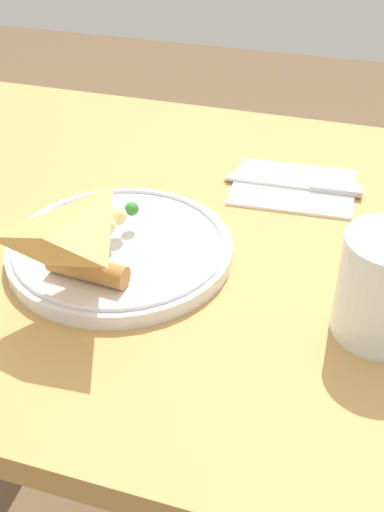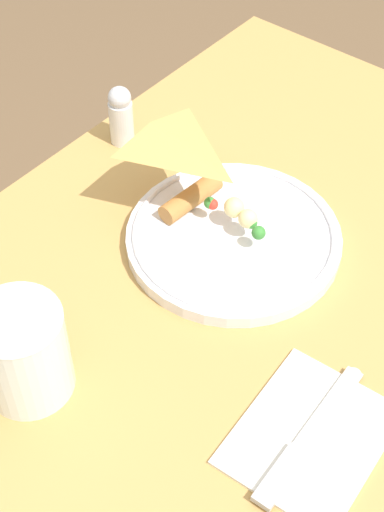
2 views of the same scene
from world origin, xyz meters
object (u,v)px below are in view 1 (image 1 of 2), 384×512
object	(u,v)px
dining_table	(195,312)
napkin_folded	(293,187)
plate_pizza	(119,246)
butter_knife	(300,185)

from	to	relation	value
dining_table	napkin_folded	size ratio (longest dim) A/B	5.89
plate_pizza	napkin_folded	xyz separation A→B (m)	(-0.15, -0.21, -0.01)
dining_table	napkin_folded	xyz separation A→B (m)	(-0.09, -0.13, 0.13)
napkin_folded	butter_knife	world-z (taller)	butter_knife
plate_pizza	napkin_folded	size ratio (longest dim) A/B	1.51
dining_table	butter_knife	xyz separation A→B (m)	(-0.10, -0.13, 0.14)
dining_table	plate_pizza	distance (m)	0.18
napkin_folded	butter_knife	xyz separation A→B (m)	(-0.01, -0.00, 0.00)
napkin_folded	butter_knife	bearing A→B (deg)	-177.27
dining_table	napkin_folded	distance (m)	0.20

